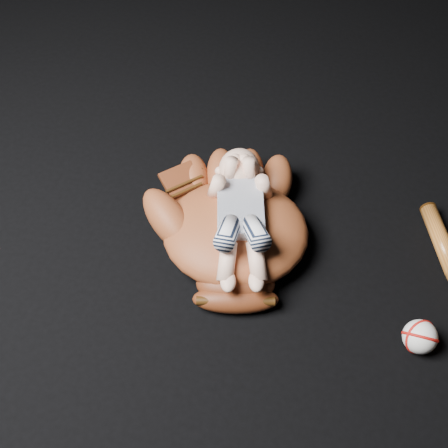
% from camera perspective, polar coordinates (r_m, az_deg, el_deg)
% --- Properties ---
extents(baseball_glove, '(0.46, 0.50, 0.14)m').
position_cam_1_polar(baseball_glove, '(1.17, 1.19, -0.31)').
color(baseball_glove, maroon).
rests_on(baseball_glove, ground).
extents(newborn_baby, '(0.22, 0.36, 0.14)m').
position_cam_1_polar(newborn_baby, '(1.13, 1.74, 0.79)').
color(newborn_baby, beige).
rests_on(newborn_baby, baseball_glove).
extents(baseball, '(0.08, 0.08, 0.07)m').
position_cam_1_polar(baseball, '(1.14, 19.29, -10.76)').
color(baseball, white).
rests_on(baseball, ground).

